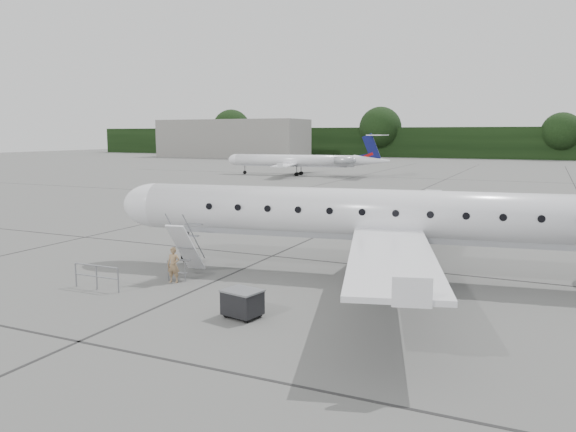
% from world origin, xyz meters
% --- Properties ---
extents(ground, '(320.00, 320.00, 0.00)m').
position_xyz_m(ground, '(0.00, 0.00, 0.00)').
color(ground, slate).
rests_on(ground, ground).
extents(treeline, '(260.00, 4.00, 8.00)m').
position_xyz_m(treeline, '(0.00, 130.00, 4.00)').
color(treeline, black).
rests_on(treeline, ground).
extents(terminal_building, '(40.00, 14.00, 10.00)m').
position_xyz_m(terminal_building, '(-70.00, 110.00, 5.00)').
color(terminal_building, gray).
rests_on(terminal_building, ground).
extents(main_regional_jet, '(33.28, 26.24, 7.76)m').
position_xyz_m(main_regional_jet, '(1.44, 2.23, 3.88)').
color(main_regional_jet, white).
rests_on(main_regional_jet, ground).
extents(airstair, '(1.18, 2.25, 2.43)m').
position_xyz_m(airstair, '(-7.30, -1.39, 1.22)').
color(airstair, white).
rests_on(airstair, ground).
extents(passenger, '(0.62, 0.47, 1.53)m').
position_xyz_m(passenger, '(-7.11, -2.60, 0.77)').
color(passenger, '#947550').
rests_on(passenger, ground).
extents(safety_railing, '(2.20, 0.12, 1.00)m').
position_xyz_m(safety_railing, '(-9.29, -4.81, 0.50)').
color(safety_railing, gray).
rests_on(safety_railing, ground).
extents(baggage_cart, '(1.37, 1.19, 1.04)m').
position_xyz_m(baggage_cart, '(-2.19, -5.40, 0.52)').
color(baggage_cart, black).
rests_on(baggage_cart, ground).
extents(bg_regional_left, '(25.66, 19.77, 6.26)m').
position_xyz_m(bg_regional_left, '(-27.98, 56.31, 3.13)').
color(bg_regional_left, white).
rests_on(bg_regional_left, ground).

